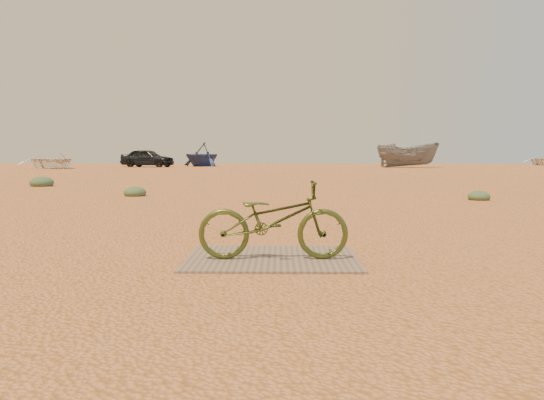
{
  "coord_description": "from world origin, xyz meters",
  "views": [
    {
      "loc": [
        -0.41,
        -5.53,
        1.02
      ],
      "look_at": [
        -0.48,
        -0.37,
        0.59
      ],
      "focal_mm": 35.0,
      "sensor_mm": 36.0,
      "label": 1
    }
  ],
  "objects_px": {
    "boat_near_left": "(51,161)",
    "boat_far_left": "(202,154)",
    "boat_mid_right": "(408,155)",
    "car": "(147,158)",
    "plywood_board": "(272,258)",
    "bicycle": "(273,220)"
  },
  "relations": [
    {
      "from": "car",
      "to": "boat_mid_right",
      "type": "xyz_separation_m",
      "value": [
        22.44,
        -1.48,
        0.26
      ]
    },
    {
      "from": "boat_far_left",
      "to": "bicycle",
      "type": "bearing_deg",
      "value": -46.85
    },
    {
      "from": "boat_far_left",
      "to": "boat_mid_right",
      "type": "relative_size",
      "value": 0.78
    },
    {
      "from": "plywood_board",
      "to": "bicycle",
      "type": "xyz_separation_m",
      "value": [
        0.01,
        -0.09,
        0.39
      ]
    },
    {
      "from": "car",
      "to": "boat_near_left",
      "type": "xyz_separation_m",
      "value": [
        -6.33,
        -5.0,
        -0.18
      ]
    },
    {
      "from": "car",
      "to": "bicycle",
      "type": "bearing_deg",
      "value": -150.39
    },
    {
      "from": "bicycle",
      "to": "plywood_board",
      "type": "bearing_deg",
      "value": 7.91
    },
    {
      "from": "bicycle",
      "to": "boat_mid_right",
      "type": "bearing_deg",
      "value": -16.61
    },
    {
      "from": "plywood_board",
      "to": "boat_near_left",
      "type": "height_order",
      "value": "boat_near_left"
    },
    {
      "from": "boat_mid_right",
      "to": "car",
      "type": "bearing_deg",
      "value": 78.65
    },
    {
      "from": "plywood_board",
      "to": "bicycle",
      "type": "bearing_deg",
      "value": -80.78
    },
    {
      "from": "plywood_board",
      "to": "bicycle",
      "type": "height_order",
      "value": "bicycle"
    },
    {
      "from": "boat_near_left",
      "to": "boat_far_left",
      "type": "relative_size",
      "value": 1.4
    },
    {
      "from": "plywood_board",
      "to": "car",
      "type": "bearing_deg",
      "value": 105.59
    },
    {
      "from": "boat_far_left",
      "to": "boat_near_left",
      "type": "bearing_deg",
      "value": -111.42
    },
    {
      "from": "plywood_board",
      "to": "boat_mid_right",
      "type": "relative_size",
      "value": 0.31
    },
    {
      "from": "car",
      "to": "boat_near_left",
      "type": "distance_m",
      "value": 8.07
    },
    {
      "from": "boat_near_left",
      "to": "boat_far_left",
      "type": "xyz_separation_m",
      "value": [
        10.78,
        7.44,
        0.5
      ]
    },
    {
      "from": "boat_near_left",
      "to": "boat_far_left",
      "type": "bearing_deg",
      "value": -4.35
    },
    {
      "from": "boat_far_left",
      "to": "boat_mid_right",
      "type": "xyz_separation_m",
      "value": [
        17.98,
        -3.91,
        -0.06
      ]
    },
    {
      "from": "plywood_board",
      "to": "boat_mid_right",
      "type": "height_order",
      "value": "boat_mid_right"
    },
    {
      "from": "plywood_board",
      "to": "car",
      "type": "height_order",
      "value": "car"
    }
  ]
}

